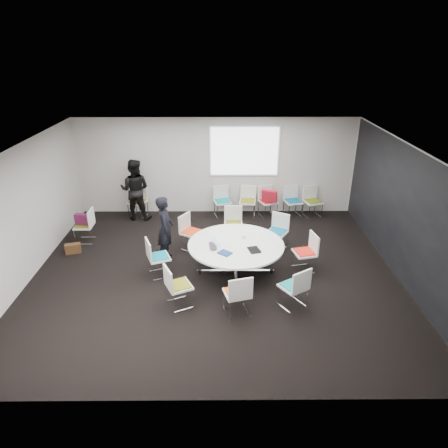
{
  "coord_description": "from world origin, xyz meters",
  "views": [
    {
      "loc": [
        0.14,
        -7.65,
        4.72
      ],
      "look_at": [
        0.2,
        0.4,
        1.0
      ],
      "focal_mm": 32.0,
      "sensor_mm": 36.0,
      "label": 1
    }
  ],
  "objects_px": {
    "chair_ring_g": "(237,301)",
    "person_back": "(135,190)",
    "chair_spare_left": "(86,232)",
    "chair_ring_f": "(179,293)",
    "conference_table": "(236,252)",
    "chair_back_c": "(268,207)",
    "cup": "(244,237)",
    "person_main": "(165,229)",
    "maroon_bag": "(83,219)",
    "chair_back_b": "(247,207)",
    "brown_bag": "(73,248)",
    "chair_ring_d": "(191,238)",
    "chair_ring_c": "(233,230)",
    "chair_ring_a": "(304,259)",
    "chair_ring_e": "(159,264)",
    "chair_back_e": "(312,207)",
    "chair_back_a": "(222,207)",
    "chair_ring_h": "(293,294)",
    "laptop": "(215,246)",
    "chair_back_d": "(292,207)",
    "chair_person_back": "(138,207)",
    "chair_ring_b": "(277,238)"
  },
  "relations": [
    {
      "from": "conference_table",
      "to": "chair_ring_e",
      "type": "height_order",
      "value": "chair_ring_e"
    },
    {
      "from": "person_back",
      "to": "brown_bag",
      "type": "relative_size",
      "value": 4.88
    },
    {
      "from": "chair_ring_g",
      "to": "cup",
      "type": "relative_size",
      "value": 9.78
    },
    {
      "from": "chair_ring_b",
      "to": "chair_back_d",
      "type": "distance_m",
      "value": 2.17
    },
    {
      "from": "chair_back_d",
      "to": "brown_bag",
      "type": "relative_size",
      "value": 2.44
    },
    {
      "from": "chair_back_c",
      "to": "chair_ring_d",
      "type": "bearing_deg",
      "value": 21.65
    },
    {
      "from": "cup",
      "to": "person_main",
      "type": "bearing_deg",
      "value": 167.0
    },
    {
      "from": "chair_back_b",
      "to": "cup",
      "type": "bearing_deg",
      "value": 92.69
    },
    {
      "from": "chair_ring_c",
      "to": "chair_ring_d",
      "type": "distance_m",
      "value": 1.14
    },
    {
      "from": "chair_ring_c",
      "to": "chair_ring_d",
      "type": "bearing_deg",
      "value": 21.48
    },
    {
      "from": "chair_spare_left",
      "to": "chair_ring_f",
      "type": "bearing_deg",
      "value": -136.23
    },
    {
      "from": "chair_ring_e",
      "to": "laptop",
      "type": "xyz_separation_m",
      "value": [
        1.25,
        -0.05,
        0.47
      ]
    },
    {
      "from": "chair_back_a",
      "to": "chair_back_c",
      "type": "xyz_separation_m",
      "value": [
        1.33,
        -0.0,
        0.0
      ]
    },
    {
      "from": "chair_ring_a",
      "to": "chair_ring_e",
      "type": "height_order",
      "value": "same"
    },
    {
      "from": "chair_ring_h",
      "to": "chair_ring_c",
      "type": "bearing_deg",
      "value": 77.54
    },
    {
      "from": "chair_ring_c",
      "to": "cup",
      "type": "xyz_separation_m",
      "value": [
        0.18,
        -1.37,
        0.5
      ]
    },
    {
      "from": "chair_ring_c",
      "to": "chair_ring_d",
      "type": "xyz_separation_m",
      "value": [
        -1.05,
        -0.46,
        0.0
      ]
    },
    {
      "from": "chair_ring_g",
      "to": "chair_back_d",
      "type": "relative_size",
      "value": 1.0
    },
    {
      "from": "chair_ring_c",
      "to": "chair_back_c",
      "type": "height_order",
      "value": "same"
    },
    {
      "from": "chair_ring_h",
      "to": "chair_ring_d",
      "type": "bearing_deg",
      "value": 98.49
    },
    {
      "from": "chair_ring_a",
      "to": "chair_ring_h",
      "type": "relative_size",
      "value": 1.0
    },
    {
      "from": "chair_ring_b",
      "to": "chair_ring_c",
      "type": "height_order",
      "value": "same"
    },
    {
      "from": "conference_table",
      "to": "brown_bag",
      "type": "xyz_separation_m",
      "value": [
        -3.92,
        0.94,
        -0.4
      ]
    },
    {
      "from": "chair_ring_g",
      "to": "chair_spare_left",
      "type": "height_order",
      "value": "same"
    },
    {
      "from": "chair_ring_a",
      "to": "chair_back_d",
      "type": "bearing_deg",
      "value": -17.08
    },
    {
      "from": "chair_ring_a",
      "to": "person_back",
      "type": "height_order",
      "value": "person_back"
    },
    {
      "from": "chair_back_a",
      "to": "laptop",
      "type": "distance_m",
      "value": 3.36
    },
    {
      "from": "chair_back_b",
      "to": "chair_back_e",
      "type": "distance_m",
      "value": 1.9
    },
    {
      "from": "chair_back_b",
      "to": "person_back",
      "type": "distance_m",
      "value": 3.27
    },
    {
      "from": "chair_ring_g",
      "to": "chair_back_a",
      "type": "relative_size",
      "value": 1.0
    },
    {
      "from": "chair_ring_a",
      "to": "chair_back_c",
      "type": "height_order",
      "value": "same"
    },
    {
      "from": "person_back",
      "to": "chair_ring_h",
      "type": "bearing_deg",
      "value": 137.15
    },
    {
      "from": "chair_back_a",
      "to": "maroon_bag",
      "type": "bearing_deg",
      "value": 10.8
    },
    {
      "from": "maroon_bag",
      "to": "cup",
      "type": "bearing_deg",
      "value": -18.21
    },
    {
      "from": "chair_ring_a",
      "to": "chair_back_a",
      "type": "xyz_separation_m",
      "value": [
        -1.82,
        3.09,
        0.0
      ]
    },
    {
      "from": "chair_ring_h",
      "to": "person_main",
      "type": "relative_size",
      "value": 0.56
    },
    {
      "from": "cup",
      "to": "chair_ring_b",
      "type": "bearing_deg",
      "value": 45.92
    },
    {
      "from": "person_back",
      "to": "brown_bag",
      "type": "bearing_deg",
      "value": 66.09
    },
    {
      "from": "chair_ring_c",
      "to": "person_back",
      "type": "distance_m",
      "value": 3.15
    },
    {
      "from": "chair_spare_left",
      "to": "person_back",
      "type": "distance_m",
      "value": 1.89
    },
    {
      "from": "chair_back_a",
      "to": "cup",
      "type": "xyz_separation_m",
      "value": [
        0.46,
        -2.95,
        0.5
      ]
    },
    {
      "from": "conference_table",
      "to": "chair_ring_g",
      "type": "xyz_separation_m",
      "value": [
        -0.02,
        -1.45,
        -0.25
      ]
    },
    {
      "from": "chair_back_e",
      "to": "chair_back_d",
      "type": "bearing_deg",
      "value": -19.76
    },
    {
      "from": "chair_back_c",
      "to": "person_back",
      "type": "bearing_deg",
      "value": -19.98
    },
    {
      "from": "conference_table",
      "to": "chair_back_c",
      "type": "height_order",
      "value": "chair_back_c"
    },
    {
      "from": "chair_back_b",
      "to": "chair_ring_d",
      "type": "bearing_deg",
      "value": 61.57
    },
    {
      "from": "chair_person_back",
      "to": "chair_ring_h",
      "type": "bearing_deg",
      "value": 152.51
    },
    {
      "from": "chair_ring_c",
      "to": "chair_back_e",
      "type": "bearing_deg",
      "value": -148.57
    },
    {
      "from": "chair_ring_g",
      "to": "person_back",
      "type": "distance_m",
      "value": 5.28
    },
    {
      "from": "chair_ring_a",
      "to": "chair_back_b",
      "type": "relative_size",
      "value": 1.0
    }
  ]
}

